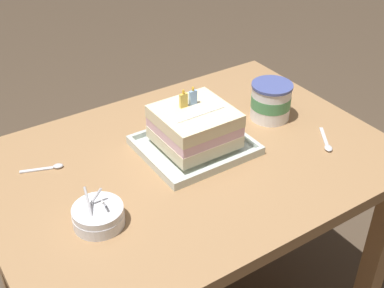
# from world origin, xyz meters

# --- Properties ---
(dining_table) EXTENTS (1.09, 0.78, 0.74)m
(dining_table) POSITION_xyz_m (0.00, 0.00, 0.63)
(dining_table) COLOR #9E754C
(dining_table) RESTS_ON ground_plane
(foil_tray) EXTENTS (0.29, 0.26, 0.02)m
(foil_tray) POSITION_xyz_m (0.04, 0.03, 0.75)
(foil_tray) COLOR silver
(foil_tray) RESTS_ON dining_table
(birthday_cake) EXTENTS (0.20, 0.19, 0.15)m
(birthday_cake) POSITION_xyz_m (0.04, 0.03, 0.82)
(birthday_cake) COLOR beige
(birthday_cake) RESTS_ON foil_tray
(bowl_stack) EXTENTS (0.12, 0.12, 0.09)m
(bowl_stack) POSITION_xyz_m (-0.31, -0.10, 0.77)
(bowl_stack) COLOR white
(bowl_stack) RESTS_ON dining_table
(ice_cream_tub) EXTENTS (0.12, 0.12, 0.11)m
(ice_cream_tub) POSITION_xyz_m (0.32, 0.04, 0.80)
(ice_cream_tub) COLOR white
(ice_cream_tub) RESTS_ON dining_table
(serving_spoon_near_tray) EXTENTS (0.09, 0.11, 0.01)m
(serving_spoon_near_tray) POSITION_xyz_m (0.35, -0.17, 0.75)
(serving_spoon_near_tray) COLOR silver
(serving_spoon_near_tray) RESTS_ON dining_table
(serving_spoon_by_bowls) EXTENTS (0.11, 0.05, 0.01)m
(serving_spoon_by_bowls) POSITION_xyz_m (-0.33, 0.16, 0.75)
(serving_spoon_by_bowls) COLOR silver
(serving_spoon_by_bowls) RESTS_ON dining_table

